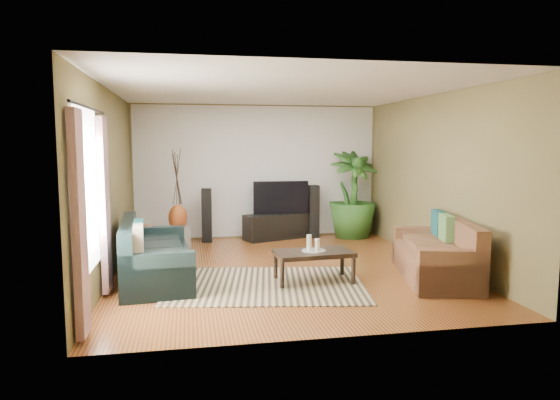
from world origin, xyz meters
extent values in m
plane|color=#985B27|center=(0.00, 0.00, 0.00)|extent=(5.50, 5.50, 0.00)
plane|color=white|center=(0.00, 0.00, 2.70)|extent=(5.50, 5.50, 0.00)
plane|color=brown|center=(0.00, 2.75, 1.35)|extent=(5.00, 0.00, 5.00)
plane|color=brown|center=(0.00, -2.75, 1.35)|extent=(5.00, 0.00, 5.00)
plane|color=brown|center=(-2.50, 0.00, 1.35)|extent=(0.00, 5.50, 5.50)
plane|color=brown|center=(2.50, 0.00, 1.35)|extent=(0.00, 5.50, 5.50)
plane|color=white|center=(0.00, 2.74, 1.35)|extent=(4.90, 0.00, 4.90)
plane|color=white|center=(-2.48, -1.60, 1.40)|extent=(0.00, 1.80, 1.80)
cube|color=gray|center=(-2.43, -2.35, 1.15)|extent=(0.08, 0.35, 2.20)
cube|color=gray|center=(-2.43, -0.85, 1.15)|extent=(0.08, 0.35, 2.20)
cylinder|color=black|center=(-2.43, -1.60, 2.30)|extent=(0.03, 1.90, 0.03)
cube|color=black|center=(-1.86, -0.25, 0.42)|extent=(1.08, 2.20, 0.85)
cube|color=brown|center=(2.04, -0.89, 0.42)|extent=(1.28, 2.05, 0.85)
cube|color=tan|center=(-0.37, -0.79, 0.01)|extent=(2.90, 2.26, 0.01)
cube|color=black|center=(0.30, -0.75, 0.22)|extent=(1.11, 0.67, 0.44)
cylinder|color=#989793|center=(0.30, -0.75, 0.44)|extent=(0.33, 0.33, 0.01)
cylinder|color=white|center=(0.24, -0.72, 0.56)|extent=(0.07, 0.07, 0.21)
cylinder|color=silver|center=(0.34, -0.79, 0.53)|extent=(0.07, 0.07, 0.16)
cylinder|color=beige|center=(0.37, -0.69, 0.52)|extent=(0.07, 0.07, 0.14)
cube|color=black|center=(0.44, 2.50, 0.25)|extent=(1.59, 0.94, 0.51)
cube|color=black|center=(0.44, 2.50, 0.84)|extent=(1.12, 0.06, 0.66)
cube|color=black|center=(-1.05, 2.40, 0.52)|extent=(0.21, 0.23, 1.05)
cube|color=black|center=(1.12, 2.48, 0.54)|extent=(0.20, 0.22, 1.08)
imported|color=#25541C|center=(1.91, 2.38, 0.88)|extent=(1.19, 1.19, 1.77)
cylinder|color=black|center=(1.91, 2.38, 0.13)|extent=(0.33, 0.33, 0.25)
cube|color=gray|center=(-1.59, 2.00, 0.19)|extent=(0.45, 0.45, 0.38)
ellipsoid|color=#97441B|center=(-1.59, 2.00, 0.55)|extent=(0.35, 0.35, 0.49)
cube|color=brown|center=(-2.25, 0.98, 0.28)|extent=(0.60, 0.60, 0.56)
camera|label=1|loc=(-1.39, -7.34, 1.92)|focal=32.00mm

